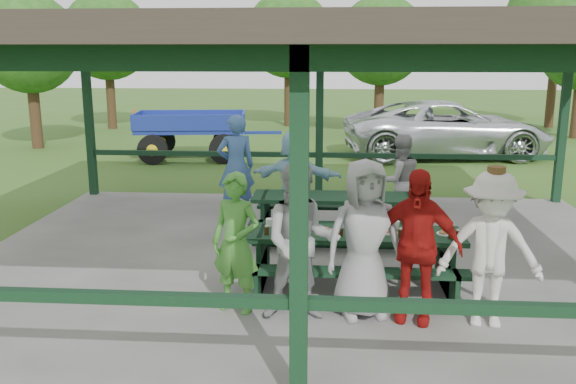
# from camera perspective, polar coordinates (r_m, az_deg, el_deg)

# --- Properties ---
(ground) EXTENTS (90.00, 90.00, 0.00)m
(ground) POSITION_cam_1_polar(r_m,az_deg,el_deg) (9.08, 2.32, -6.69)
(ground) COLOR #36591B
(ground) RESTS_ON ground
(concrete_slab) EXTENTS (10.00, 8.00, 0.10)m
(concrete_slab) POSITION_cam_1_polar(r_m,az_deg,el_deg) (9.07, 2.32, -6.39)
(concrete_slab) COLOR #60605C
(concrete_slab) RESTS_ON ground
(pavilion_structure) EXTENTS (10.60, 8.60, 3.24)m
(pavilion_structure) POSITION_cam_1_polar(r_m,az_deg,el_deg) (8.56, 2.52, 13.72)
(pavilion_structure) COLOR black
(pavilion_structure) RESTS_ON concrete_slab
(picnic_table_near) EXTENTS (2.70, 1.39, 0.75)m
(picnic_table_near) POSITION_cam_1_polar(r_m,az_deg,el_deg) (7.76, 6.18, -5.69)
(picnic_table_near) COLOR black
(picnic_table_near) RESTS_ON concrete_slab
(picnic_table_far) EXTENTS (2.64, 1.39, 0.75)m
(picnic_table_far) POSITION_cam_1_polar(r_m,az_deg,el_deg) (9.68, 4.53, -1.92)
(picnic_table_far) COLOR black
(picnic_table_far) RESTS_ON concrete_slab
(table_setting) EXTENTS (2.40, 0.45, 0.10)m
(table_setting) POSITION_cam_1_polar(r_m,az_deg,el_deg) (7.70, 7.01, -3.48)
(table_setting) COLOR white
(table_setting) RESTS_ON picnic_table_near
(contestant_green) EXTENTS (0.69, 0.57, 1.64)m
(contestant_green) POSITION_cam_1_polar(r_m,az_deg,el_deg) (7.01, -4.89, -4.78)
(contestant_green) COLOR #418A31
(contestant_green) RESTS_ON concrete_slab
(contestant_grey_left) EXTENTS (0.92, 0.75, 1.79)m
(contestant_grey_left) POSITION_cam_1_polar(r_m,az_deg,el_deg) (6.77, 1.24, -4.72)
(contestant_grey_left) COLOR gray
(contestant_grey_left) RESTS_ON concrete_slab
(contestant_grey_mid) EXTENTS (1.01, 0.79, 1.82)m
(contestant_grey_mid) POSITION_cam_1_polar(r_m,az_deg,el_deg) (6.89, 7.14, -4.39)
(contestant_grey_mid) COLOR gray
(contestant_grey_mid) RESTS_ON concrete_slab
(contestant_red) EXTENTS (1.10, 0.70, 1.74)m
(contestant_red) POSITION_cam_1_polar(r_m,az_deg,el_deg) (6.87, 11.83, -4.95)
(contestant_red) COLOR #9E1311
(contestant_red) RESTS_ON concrete_slab
(contestant_white_fedora) EXTENTS (1.19, 0.77, 1.78)m
(contestant_white_fedora) POSITION_cam_1_polar(r_m,az_deg,el_deg) (6.96, 18.41, -5.13)
(contestant_white_fedora) COLOR silver
(contestant_white_fedora) RESTS_ON concrete_slab
(spectator_lblue) EXTENTS (1.64, 0.79, 1.70)m
(spectator_lblue) POSITION_cam_1_polar(r_m,az_deg,el_deg) (10.36, 0.62, 1.23)
(spectator_lblue) COLOR #8EC3DC
(spectator_lblue) RESTS_ON concrete_slab
(spectator_blue) EXTENTS (0.80, 0.66, 1.88)m
(spectator_blue) POSITION_cam_1_polar(r_m,az_deg,el_deg) (11.05, -4.89, 2.40)
(spectator_blue) COLOR #395C95
(spectator_blue) RESTS_ON concrete_slab
(spectator_grey) EXTENTS (0.94, 0.83, 1.61)m
(spectator_grey) POSITION_cam_1_polar(r_m,az_deg,el_deg) (10.57, 10.39, 1.01)
(spectator_grey) COLOR gray
(spectator_grey) RESTS_ON concrete_slab
(pickup_truck) EXTENTS (6.32, 3.47, 1.68)m
(pickup_truck) POSITION_cam_1_polar(r_m,az_deg,el_deg) (18.77, 14.65, 5.72)
(pickup_truck) COLOR silver
(pickup_truck) RESTS_ON ground
(farm_trailer) EXTENTS (4.27, 2.18, 1.48)m
(farm_trailer) POSITION_cam_1_polar(r_m,az_deg,el_deg) (18.00, -9.04, 5.36)
(farm_trailer) COLOR navy
(farm_trailer) RESTS_ON ground
(tree_far_left) EXTENTS (3.48, 3.48, 5.43)m
(tree_far_left) POSITION_cam_1_polar(r_m,az_deg,el_deg) (26.09, -16.58, 13.76)
(tree_far_left) COLOR #341E14
(tree_far_left) RESTS_ON ground
(tree_left) EXTENTS (3.56, 3.56, 5.56)m
(tree_left) POSITION_cam_1_polar(r_m,az_deg,el_deg) (26.04, 0.04, 14.47)
(tree_left) COLOR #341E14
(tree_left) RESTS_ON ground
(tree_mid) EXTENTS (3.28, 3.28, 5.13)m
(tree_mid) POSITION_cam_1_polar(r_m,az_deg,el_deg) (23.36, 8.69, 13.78)
(tree_mid) COLOR #341E14
(tree_mid) RESTS_ON ground
(tree_edge_left) EXTENTS (3.15, 3.15, 4.92)m
(tree_edge_left) POSITION_cam_1_polar(r_m,az_deg,el_deg) (21.41, -23.10, 12.63)
(tree_edge_left) COLOR #341E14
(tree_edge_left) RESTS_ON ground
(tree_far_right) EXTENTS (4.16, 4.16, 6.50)m
(tree_far_right) POSITION_cam_1_polar(r_m,az_deg,el_deg) (27.75, 23.99, 14.63)
(tree_far_right) COLOR #341E14
(tree_far_right) RESTS_ON ground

